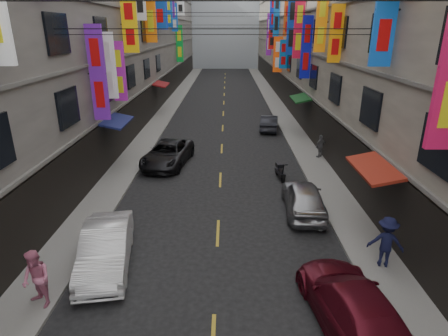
{
  "coord_description": "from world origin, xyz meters",
  "views": [
    {
      "loc": [
        0.37,
        3.95,
        8.21
      ],
      "look_at": [
        0.3,
        13.25,
        4.74
      ],
      "focal_mm": 30.0,
      "sensor_mm": 36.0,
      "label": 1
    }
  ],
  "objects_px": {
    "pedestrian_rnear": "(386,242)",
    "car_right_mid": "(304,198)",
    "car_left_far": "(168,154)",
    "pedestrian_rfar": "(320,146)",
    "car_left_mid": "(106,248)",
    "scooter_far_right": "(280,171)",
    "pedestrian_lfar": "(36,279)",
    "car_right_far": "(269,123)",
    "car_right_near": "(353,306)"
  },
  "relations": [
    {
      "from": "car_right_far",
      "to": "car_left_far",
      "type": "bearing_deg",
      "value": 58.37
    },
    {
      "from": "car_left_mid",
      "to": "car_left_far",
      "type": "height_order",
      "value": "car_left_mid"
    },
    {
      "from": "car_right_far",
      "to": "pedestrian_rnear",
      "type": "height_order",
      "value": "pedestrian_rnear"
    },
    {
      "from": "car_left_far",
      "to": "pedestrian_lfar",
      "type": "height_order",
      "value": "pedestrian_lfar"
    },
    {
      "from": "car_right_far",
      "to": "car_right_mid",
      "type": "bearing_deg",
      "value": 98.62
    },
    {
      "from": "car_left_mid",
      "to": "car_right_mid",
      "type": "relative_size",
      "value": 1.06
    },
    {
      "from": "car_left_far",
      "to": "pedestrian_rfar",
      "type": "relative_size",
      "value": 3.4
    },
    {
      "from": "car_right_far",
      "to": "pedestrian_rfar",
      "type": "relative_size",
      "value": 2.58
    },
    {
      "from": "car_right_mid",
      "to": "pedestrian_lfar",
      "type": "relative_size",
      "value": 2.3
    },
    {
      "from": "car_left_mid",
      "to": "car_right_far",
      "type": "relative_size",
      "value": 1.16
    },
    {
      "from": "car_right_near",
      "to": "car_right_mid",
      "type": "xyz_separation_m",
      "value": [
        0.0,
        7.32,
        0.0
      ]
    },
    {
      "from": "scooter_far_right",
      "to": "pedestrian_rnear",
      "type": "distance_m",
      "value": 9.06
    },
    {
      "from": "pedestrian_lfar",
      "to": "car_right_mid",
      "type": "bearing_deg",
      "value": 67.92
    },
    {
      "from": "car_left_far",
      "to": "car_right_far",
      "type": "relative_size",
      "value": 1.32
    },
    {
      "from": "car_right_mid",
      "to": "pedestrian_rfar",
      "type": "relative_size",
      "value": 2.84
    },
    {
      "from": "pedestrian_lfar",
      "to": "car_left_far",
      "type": "bearing_deg",
      "value": 114.19
    },
    {
      "from": "car_right_near",
      "to": "pedestrian_lfar",
      "type": "xyz_separation_m",
      "value": [
        -9.4,
        0.7,
        0.33
      ]
    },
    {
      "from": "car_right_near",
      "to": "pedestrian_rfar",
      "type": "bearing_deg",
      "value": -107.61
    },
    {
      "from": "car_left_far",
      "to": "car_right_mid",
      "type": "xyz_separation_m",
      "value": [
        7.4,
        -6.61,
        0.02
      ]
    },
    {
      "from": "car_right_near",
      "to": "pedestrian_rfar",
      "type": "height_order",
      "value": "pedestrian_rfar"
    },
    {
      "from": "scooter_far_right",
      "to": "pedestrian_rfar",
      "type": "xyz_separation_m",
      "value": [
        3.14,
        3.57,
        0.45
      ]
    },
    {
      "from": "car_right_mid",
      "to": "car_right_far",
      "type": "bearing_deg",
      "value": -87.33
    },
    {
      "from": "car_left_far",
      "to": "car_left_mid",
      "type": "bearing_deg",
      "value": -84.39
    },
    {
      "from": "car_left_mid",
      "to": "pedestrian_lfar",
      "type": "relative_size",
      "value": 2.43
    },
    {
      "from": "scooter_far_right",
      "to": "car_left_mid",
      "type": "height_order",
      "value": "car_left_mid"
    },
    {
      "from": "car_right_near",
      "to": "car_right_far",
      "type": "xyz_separation_m",
      "value": [
        0.0,
        22.67,
        -0.09
      ]
    },
    {
      "from": "car_left_far",
      "to": "pedestrian_rnear",
      "type": "relative_size",
      "value": 2.73
    },
    {
      "from": "car_right_mid",
      "to": "car_left_far",
      "type": "bearing_deg",
      "value": -39.1
    },
    {
      "from": "scooter_far_right",
      "to": "car_right_mid",
      "type": "height_order",
      "value": "car_right_mid"
    },
    {
      "from": "car_left_mid",
      "to": "scooter_far_right",
      "type": "bearing_deg",
      "value": 39.48
    },
    {
      "from": "car_left_far",
      "to": "car_right_far",
      "type": "bearing_deg",
      "value": 58.48
    },
    {
      "from": "car_right_mid",
      "to": "pedestrian_rnear",
      "type": "distance_m",
      "value": 4.88
    },
    {
      "from": "pedestrian_rnear",
      "to": "car_right_mid",
      "type": "bearing_deg",
      "value": -47.53
    },
    {
      "from": "scooter_far_right",
      "to": "car_left_mid",
      "type": "distance_m",
      "value": 11.41
    },
    {
      "from": "car_right_far",
      "to": "pedestrian_lfar",
      "type": "relative_size",
      "value": 2.09
    },
    {
      "from": "car_left_mid",
      "to": "pedestrian_rfar",
      "type": "height_order",
      "value": "pedestrian_rfar"
    },
    {
      "from": "pedestrian_rfar",
      "to": "car_right_far",
      "type": "bearing_deg",
      "value": -107.45
    },
    {
      "from": "car_left_mid",
      "to": "pedestrian_rnear",
      "type": "height_order",
      "value": "pedestrian_rnear"
    },
    {
      "from": "pedestrian_rfar",
      "to": "car_left_far",
      "type": "bearing_deg",
      "value": -29.62
    },
    {
      "from": "scooter_far_right",
      "to": "car_left_far",
      "type": "height_order",
      "value": "car_left_far"
    },
    {
      "from": "scooter_far_right",
      "to": "car_right_mid",
      "type": "distance_m",
      "value": 4.29
    },
    {
      "from": "scooter_far_right",
      "to": "car_right_far",
      "type": "distance_m",
      "value": 11.12
    },
    {
      "from": "car_right_mid",
      "to": "car_right_far",
      "type": "height_order",
      "value": "car_right_mid"
    },
    {
      "from": "car_right_near",
      "to": "scooter_far_right",
      "type": "bearing_deg",
      "value": -95.2
    },
    {
      "from": "car_left_far",
      "to": "pedestrian_lfar",
      "type": "relative_size",
      "value": 2.75
    },
    {
      "from": "pedestrian_rnear",
      "to": "pedestrian_rfar",
      "type": "bearing_deg",
      "value": -75.18
    },
    {
      "from": "pedestrian_rnear",
      "to": "pedestrian_lfar",
      "type": "bearing_deg",
      "value": 28.2
    },
    {
      "from": "scooter_far_right",
      "to": "car_right_far",
      "type": "relative_size",
      "value": 0.45
    },
    {
      "from": "car_left_mid",
      "to": "car_left_far",
      "type": "relative_size",
      "value": 0.88
    },
    {
      "from": "car_left_mid",
      "to": "pedestrian_lfar",
      "type": "height_order",
      "value": "pedestrian_lfar"
    }
  ]
}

